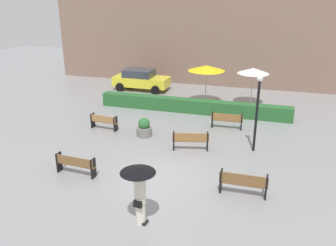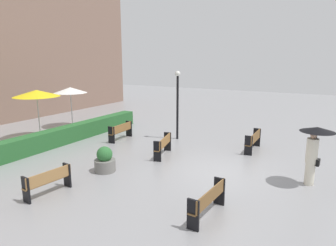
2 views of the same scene
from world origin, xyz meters
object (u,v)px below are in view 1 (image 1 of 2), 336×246
object	(u,v)px
lamp_post	(257,105)
planter_pot	(144,128)
bench_near_right	(243,183)
patio_umbrella_yellow	(207,68)
bench_far_left	(104,121)
patio_umbrella_white	(253,71)
bench_mid_center	(191,140)
pedestrian_with_umbrella	(139,186)
bench_near_left	(75,164)
parked_car	(141,79)
bench_back_row	(227,120)

from	to	relation	value
lamp_post	planter_pot	bearing A→B (deg)	177.63
bench_near_right	patio_umbrella_yellow	xyz separation A→B (m)	(-3.48, 10.66, 1.94)
bench_far_left	bench_near_right	distance (m)	9.17
lamp_post	patio_umbrella_white	bearing A→B (deg)	95.35
bench_mid_center	pedestrian_with_umbrella	xyz separation A→B (m)	(-0.26, -6.01, 0.88)
bench_near_right	bench_near_left	xyz separation A→B (m)	(-6.75, -0.39, -0.03)
bench_mid_center	parked_car	xyz separation A→B (m)	(-6.20, 9.72, 0.28)
bench_near_right	planter_pot	size ratio (longest dim) A/B	1.79
bench_near_left	planter_pot	xyz separation A→B (m)	(1.25, 4.75, -0.08)
bench_near_left	bench_back_row	bearing A→B (deg)	53.44
bench_near_left	bench_near_right	bearing A→B (deg)	3.32
patio_umbrella_yellow	patio_umbrella_white	bearing A→B (deg)	12.52
bench_far_left	pedestrian_with_umbrella	world-z (taller)	pedestrian_with_umbrella
planter_pot	patio_umbrella_yellow	xyz separation A→B (m)	(2.02, 6.30, 2.05)
bench_back_row	patio_umbrella_white	bearing A→B (deg)	78.33
pedestrian_with_umbrella	parked_car	distance (m)	16.83
bench_far_left	bench_mid_center	bearing A→B (deg)	-13.71
patio_umbrella_white	parked_car	bearing A→B (deg)	168.37
bench_mid_center	parked_car	distance (m)	11.53
bench_far_left	bench_back_row	world-z (taller)	bench_back_row
bench_near_left	patio_umbrella_yellow	world-z (taller)	patio_umbrella_yellow
bench_near_right	planter_pot	world-z (taller)	planter_pot
bench_near_left	bench_mid_center	xyz separation A→B (m)	(3.98, 3.72, 0.03)
bench_near_right	parked_car	bearing A→B (deg)	124.52
patio_umbrella_yellow	patio_umbrella_white	distance (m)	3.00
bench_near_right	bench_near_left	bearing A→B (deg)	-176.68
bench_near_left	pedestrian_with_umbrella	size ratio (longest dim) A/B	0.87
patio_umbrella_yellow	parked_car	world-z (taller)	patio_umbrella_yellow
bench_far_left	patio_umbrella_yellow	size ratio (longest dim) A/B	0.60
bench_far_left	bench_near_left	world-z (taller)	bench_near_left
lamp_post	patio_umbrella_yellow	bearing A→B (deg)	118.87
pedestrian_with_umbrella	patio_umbrella_white	world-z (taller)	patio_umbrella_white
pedestrian_with_umbrella	planter_pot	size ratio (longest dim) A/B	2.08
bench_near_left	patio_umbrella_white	world-z (taller)	patio_umbrella_white
lamp_post	patio_umbrella_white	size ratio (longest dim) A/B	1.45
bench_far_left	bench_mid_center	world-z (taller)	bench_mid_center
bench_near_left	bench_back_row	size ratio (longest dim) A/B	1.03
bench_back_row	bench_mid_center	size ratio (longest dim) A/B	0.99
pedestrian_with_umbrella	lamp_post	xyz separation A→B (m)	(3.16, 6.82, 0.85)
parked_car	pedestrian_with_umbrella	bearing A→B (deg)	-69.32
bench_far_left	lamp_post	world-z (taller)	lamp_post
planter_pot	bench_back_row	bearing A→B (deg)	30.10
bench_back_row	patio_umbrella_yellow	bearing A→B (deg)	116.33
bench_back_row	patio_umbrella_yellow	size ratio (longest dim) A/B	0.65
patio_umbrella_white	pedestrian_with_umbrella	bearing A→B (deg)	-100.06
patio_umbrella_yellow	planter_pot	bearing A→B (deg)	-107.77
bench_near_left	planter_pot	distance (m)	4.91
bench_near_right	parked_car	xyz separation A→B (m)	(-8.97, 13.05, 0.29)
bench_near_left	bench_back_row	world-z (taller)	bench_back_row
lamp_post	parked_car	xyz separation A→B (m)	(-9.10, 8.92, -1.44)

